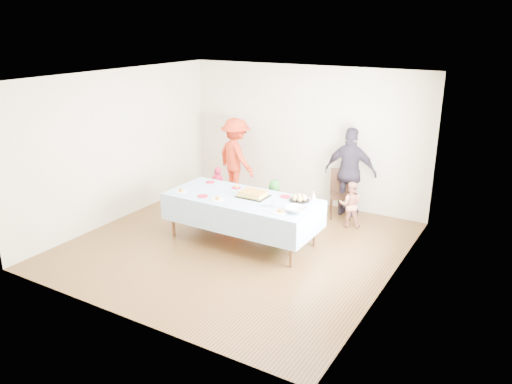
{
  "coord_description": "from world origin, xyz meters",
  "views": [
    {
      "loc": [
        4.07,
        -6.27,
        3.48
      ],
      "look_at": [
        0.19,
        0.3,
        0.86
      ],
      "focal_mm": 35.0,
      "sensor_mm": 36.0,
      "label": 1
    }
  ],
  "objects_px": {
    "birthday_cake": "(253,194)",
    "dining_chair": "(341,190)",
    "party_table": "(242,200)",
    "adult_left": "(236,157)"
  },
  "relations": [
    {
      "from": "party_table",
      "to": "birthday_cake",
      "type": "height_order",
      "value": "birthday_cake"
    },
    {
      "from": "birthday_cake",
      "to": "dining_chair",
      "type": "relative_size",
      "value": 0.54
    },
    {
      "from": "party_table",
      "to": "adult_left",
      "type": "xyz_separation_m",
      "value": [
        -1.36,
        1.93,
        0.09
      ]
    },
    {
      "from": "party_table",
      "to": "dining_chair",
      "type": "bearing_deg",
      "value": 63.54
    },
    {
      "from": "birthday_cake",
      "to": "party_table",
      "type": "bearing_deg",
      "value": -142.54
    },
    {
      "from": "party_table",
      "to": "dining_chair",
      "type": "distance_m",
      "value": 2.16
    },
    {
      "from": "dining_chair",
      "to": "adult_left",
      "type": "bearing_deg",
      "value": 155.08
    },
    {
      "from": "party_table",
      "to": "birthday_cake",
      "type": "bearing_deg",
      "value": 37.46
    },
    {
      "from": "birthday_cake",
      "to": "dining_chair",
      "type": "distance_m",
      "value": 2.02
    },
    {
      "from": "adult_left",
      "to": "party_table",
      "type": "bearing_deg",
      "value": 148.55
    }
  ]
}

